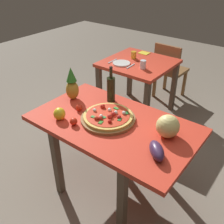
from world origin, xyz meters
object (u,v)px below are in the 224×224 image
object	(u,v)px
drinking_glass_water	(143,64)
dining_chair	(169,68)
pizza_board	(108,118)
drinking_glass_juice	(134,55)
pizza	(108,116)
pineapple_left	(72,85)
tomato_near_board	(74,121)
wine_bottle	(111,89)
display_table	(113,131)
eggplant	(157,151)
background_table	(138,70)
napkin_folded	(144,53)
melon	(168,126)
fork_utensil	(113,61)
dinner_plate	(121,63)
tomato_by_bottle	(79,108)
bell_pepper	(59,114)
knife_utensil	(131,66)

from	to	relation	value
drinking_glass_water	dining_chair	bearing A→B (deg)	91.56
pizza_board	drinking_glass_water	size ratio (longest dim) A/B	4.52
pizza_board	drinking_glass_water	distance (m)	1.18
drinking_glass_juice	pizza	bearing A→B (deg)	-64.56
pineapple_left	tomato_near_board	bearing A→B (deg)	-44.39
wine_bottle	pineapple_left	bearing A→B (deg)	-148.46
display_table	pineapple_left	world-z (taller)	pineapple_left
pizza	eggplant	distance (m)	0.56
background_table	napkin_folded	world-z (taller)	napkin_folded
background_table	melon	distance (m)	1.57
tomato_near_board	fork_utensil	distance (m)	1.45
display_table	background_table	size ratio (longest dim) A/B	1.64
pizza_board	pineapple_left	world-z (taller)	pineapple_left
wine_bottle	dinner_plate	bearing A→B (deg)	119.87
wine_bottle	tomato_near_board	size ratio (longest dim) A/B	5.35
pineapple_left	eggplant	size ratio (longest dim) A/B	1.59
pineapple_left	pizza	bearing A→B (deg)	-9.29
dining_chair	tomato_by_bottle	size ratio (longest dim) A/B	13.97
display_table	pizza_board	xyz separation A→B (m)	(-0.06, 0.00, 0.10)
background_table	dinner_plate	size ratio (longest dim) A/B	3.80
eggplant	dinner_plate	size ratio (longest dim) A/B	0.91
pizza	napkin_folded	bearing A→B (deg)	111.60
bell_pepper	dinner_plate	size ratio (longest dim) A/B	0.49
eggplant	knife_utensil	size ratio (longest dim) A/B	1.11
dining_chair	tomato_near_board	size ratio (longest dim) A/B	13.43
dinner_plate	drinking_glass_water	bearing A→B (deg)	7.10
melon	fork_utensil	size ratio (longest dim) A/B	0.98
fork_utensil	napkin_folded	bearing A→B (deg)	71.07
dinner_plate	eggplant	bearing A→B (deg)	-46.16
display_table	tomato_by_bottle	world-z (taller)	tomato_by_bottle
bell_pepper	dining_chair	bearing A→B (deg)	91.38
knife_utensil	display_table	bearing A→B (deg)	-65.38
melon	tomato_near_board	size ratio (longest dim) A/B	2.79
pizza_board	bell_pepper	bearing A→B (deg)	-144.02
dining_chair	bell_pepper	size ratio (longest dim) A/B	7.82
pizza	drinking_glass_juice	size ratio (longest dim) A/B	4.45
knife_utensil	napkin_folded	size ratio (longest dim) A/B	1.29
display_table	eggplant	bearing A→B (deg)	-16.85
pineapple_left	drinking_glass_water	distance (m)	1.06
fork_utensil	drinking_glass_water	bearing A→B (deg)	3.07
pizza_board	knife_utensil	size ratio (longest dim) A/B	2.53
pizza	bell_pepper	xyz separation A→B (m)	(-0.33, -0.24, 0.01)
tomato_near_board	fork_utensil	xyz separation A→B (m)	(-0.61, 1.32, -0.03)
pizza	wine_bottle	size ratio (longest dim) A/B	1.21
display_table	melon	bearing A→B (deg)	13.13
pineapple_left	knife_utensil	xyz separation A→B (m)	(-0.02, 1.01, -0.14)
pineapple_left	wine_bottle	bearing A→B (deg)	31.54
pizza_board	eggplant	xyz separation A→B (m)	(0.54, -0.15, 0.03)
dinner_plate	knife_utensil	size ratio (longest dim) A/B	1.22
melon	pineapple_left	bearing A→B (deg)	-178.93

